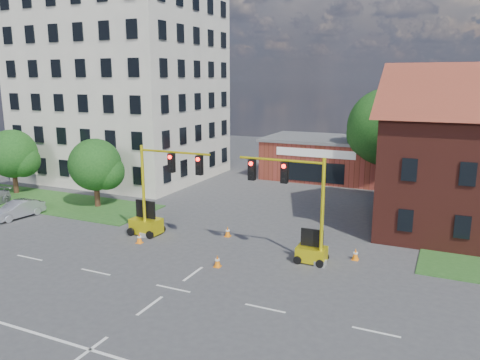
% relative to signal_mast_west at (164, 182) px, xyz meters
% --- Properties ---
extents(ground, '(120.00, 120.00, 0.00)m').
position_rel_signal_mast_west_xyz_m(ground, '(4.36, -6.00, -3.92)').
color(ground, '#424245').
rests_on(ground, ground).
extents(grass_verge_nw, '(22.00, 6.00, 0.08)m').
position_rel_signal_mast_west_xyz_m(grass_verge_nw, '(-15.64, 4.00, -3.88)').
color(grass_verge_nw, '#25521F').
rests_on(grass_verge_nw, ground).
extents(lane_markings, '(60.00, 36.00, 0.01)m').
position_rel_signal_mast_west_xyz_m(lane_markings, '(4.36, -9.00, -3.91)').
color(lane_markings, white).
rests_on(lane_markings, ground).
extents(office_block, '(18.40, 15.40, 20.60)m').
position_rel_signal_mast_west_xyz_m(office_block, '(-15.64, 15.91, 6.39)').
color(office_block, silver).
rests_on(office_block, ground).
extents(brick_shop, '(12.40, 8.40, 4.30)m').
position_rel_signal_mast_west_xyz_m(brick_shop, '(4.36, 23.99, -1.76)').
color(brick_shop, maroon).
rests_on(brick_shop, ground).
extents(tree_large, '(7.65, 7.29, 9.58)m').
position_rel_signal_mast_west_xyz_m(tree_large, '(11.23, 21.08, 1.77)').
color(tree_large, '#3D2416').
rests_on(tree_large, ground).
extents(tree_nw_front, '(4.45, 4.24, 5.68)m').
position_rel_signal_mast_west_xyz_m(tree_nw_front, '(-9.43, 4.58, -0.52)').
color(tree_nw_front, '#3D2416').
rests_on(tree_nw_front, ground).
extents(tree_nw_rear, '(4.60, 4.38, 5.91)m').
position_rel_signal_mast_west_xyz_m(tree_nw_rear, '(-19.42, 5.08, -0.36)').
color(tree_nw_rear, '#3D2416').
rests_on(tree_nw_rear, ground).
extents(signal_mast_west, '(5.30, 0.60, 6.20)m').
position_rel_signal_mast_west_xyz_m(signal_mast_west, '(0.00, 0.00, 0.00)').
color(signal_mast_west, gray).
rests_on(signal_mast_west, ground).
extents(signal_mast_east, '(5.30, 0.60, 6.20)m').
position_rel_signal_mast_west_xyz_m(signal_mast_east, '(8.71, 0.00, 0.00)').
color(signal_mast_east, gray).
rests_on(signal_mast_east, ground).
extents(trailer_west, '(2.05, 1.42, 2.26)m').
position_rel_signal_mast_west_xyz_m(trailer_west, '(-1.88, 0.47, -3.21)').
color(trailer_west, yellow).
rests_on(trailer_west, ground).
extents(trailer_east, '(1.69, 1.13, 1.91)m').
position_rel_signal_mast_west_xyz_m(trailer_east, '(9.75, 0.29, -3.32)').
color(trailer_east, yellow).
rests_on(trailer_east, ground).
extents(cone_a, '(0.40, 0.40, 0.70)m').
position_rel_signal_mast_west_xyz_m(cone_a, '(-1.25, -1.20, -3.58)').
color(cone_a, orange).
rests_on(cone_a, ground).
extents(cone_b, '(0.40, 0.40, 0.70)m').
position_rel_signal_mast_west_xyz_m(cone_b, '(3.37, 2.33, -3.58)').
color(cone_b, orange).
rests_on(cone_b, ground).
extents(cone_c, '(0.40, 0.40, 0.70)m').
position_rel_signal_mast_west_xyz_m(cone_c, '(5.12, -2.57, -3.58)').
color(cone_c, orange).
rests_on(cone_c, ground).
extents(cone_d, '(0.40, 0.40, 0.70)m').
position_rel_signal_mast_west_xyz_m(cone_d, '(11.99, 1.71, -3.58)').
color(cone_d, orange).
rests_on(cone_d, ground).
extents(pickup_white, '(5.80, 3.76, 1.48)m').
position_rel_signal_mast_west_xyz_m(pickup_white, '(15.38, 8.09, -3.18)').
color(pickup_white, silver).
rests_on(pickup_white, ground).
extents(sedan_silver_front, '(1.92, 4.14, 1.31)m').
position_rel_signal_mast_west_xyz_m(sedan_silver_front, '(-13.08, -0.42, -3.26)').
color(sedan_silver_front, '#ABACB2').
rests_on(sedan_silver_front, ground).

